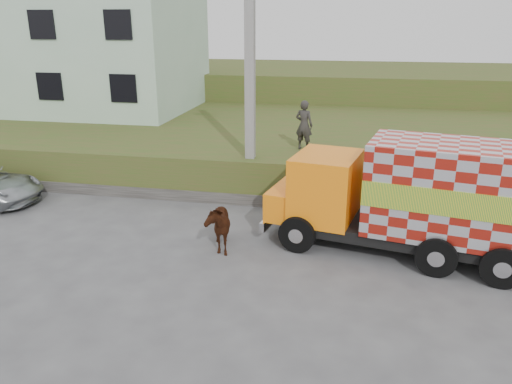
% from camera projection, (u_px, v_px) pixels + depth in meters
% --- Properties ---
extents(ground, '(120.00, 120.00, 0.00)m').
position_uv_depth(ground, '(252.00, 262.00, 12.77)').
color(ground, '#474749').
rests_on(ground, ground).
extents(embankment, '(40.00, 12.00, 1.50)m').
position_uv_depth(embankment, '(298.00, 144.00, 21.80)').
color(embankment, '#38551C').
rests_on(embankment, ground).
extents(embankment_far, '(40.00, 12.00, 3.00)m').
position_uv_depth(embankment_far, '(319.00, 91.00, 32.69)').
color(embankment_far, '#38551C').
rests_on(embankment_far, ground).
extents(retaining_strip, '(16.00, 0.50, 0.40)m').
position_uv_depth(retaining_strip, '(219.00, 196.00, 16.97)').
color(retaining_strip, '#595651').
rests_on(retaining_strip, ground).
extents(building, '(10.00, 8.00, 6.00)m').
position_uv_depth(building, '(92.00, 49.00, 25.38)').
color(building, '#ACC9AF').
rests_on(building, embankment).
extents(utility_pole, '(1.20, 0.30, 8.00)m').
position_uv_depth(utility_pole, '(250.00, 80.00, 15.89)').
color(utility_pole, gray).
rests_on(utility_pole, ground).
extents(cargo_truck, '(7.13, 3.49, 3.05)m').
position_uv_depth(cargo_truck, '(414.00, 197.00, 12.79)').
color(cargo_truck, black).
rests_on(cargo_truck, ground).
extents(cow, '(1.25, 1.78, 1.37)m').
position_uv_depth(cow, '(216.00, 224.00, 13.37)').
color(cow, '#33100C').
rests_on(cow, ground).
extents(pedestrian, '(0.74, 0.60, 1.75)m').
position_uv_depth(pedestrian, '(304.00, 125.00, 17.55)').
color(pedestrian, '#2E2B29').
rests_on(pedestrian, embankment).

